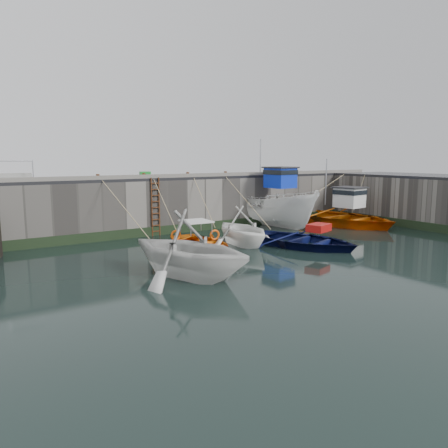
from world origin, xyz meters
TOP-DOWN VIEW (x-y plane):
  - ground at (0.00, 0.00)m, footprint 120.00×120.00m
  - quay_back at (0.00, 12.50)m, footprint 30.00×5.00m
  - road_back at (0.00, 12.50)m, footprint 30.00×5.00m
  - kerb_back at (0.00, 10.15)m, footprint 30.00×0.30m
  - algae_back at (0.00, 9.96)m, footprint 30.00×0.08m
  - algae_right at (11.96, 2.50)m, footprint 0.08×15.00m
  - ladder at (-2.00, 9.91)m, footprint 0.51×0.08m
  - boat_near_white at (-4.50, 1.62)m, footprint 6.05×6.46m
  - boat_near_white_rope at (-4.50, 7.06)m, footprint 0.04×6.43m
  - boat_near_blue at (-1.66, 5.62)m, footprint 3.69×4.91m
  - boat_near_blue_rope at (-1.66, 9.06)m, footprint 0.04×3.21m
  - boat_near_blacktrim at (0.54, 5.34)m, footprint 4.07×4.58m
  - boat_near_blacktrim_rope at (0.54, 8.92)m, footprint 0.04×3.38m
  - boat_near_navy at (2.74, 3.31)m, footprint 5.36×6.38m
  - boat_near_navy_rope at (2.74, 7.90)m, footprint 0.04×4.93m
  - boat_far_white at (5.62, 9.08)m, footprint 3.32×7.41m
  - boat_far_orange at (9.50, 7.02)m, footprint 6.24×8.05m
  - fish_crate at (-1.92, 11.41)m, footprint 0.64×0.45m
  - railing at (-8.75, 11.25)m, footprint 1.60×1.05m
  - bollard_a at (-5.00, 10.25)m, footprint 0.18×0.18m
  - bollard_b at (-2.50, 10.25)m, footprint 0.18×0.18m
  - bollard_c at (0.20, 10.25)m, footprint 0.18×0.18m
  - bollard_d at (2.80, 10.25)m, footprint 0.18×0.18m
  - bollard_e at (6.00, 10.25)m, footprint 0.18×0.18m

SIDE VIEW (x-z plane):
  - ground at x=0.00m, z-range 0.00..0.00m
  - boat_near_white at x=-4.50m, z-range -1.37..1.37m
  - boat_near_white_rope at x=-4.50m, z-range -1.55..1.55m
  - boat_near_blue at x=-1.66m, z-range -0.48..0.48m
  - boat_near_blue_rope at x=-1.66m, z-range -1.55..1.55m
  - boat_near_blacktrim at x=0.54m, z-range -1.11..1.11m
  - boat_near_blacktrim_rope at x=0.54m, z-range -1.55..1.55m
  - boat_near_navy at x=2.74m, z-range -0.57..0.57m
  - boat_near_navy_rope at x=2.74m, z-range -1.55..1.55m
  - algae_back at x=0.00m, z-range 0.00..0.50m
  - algae_right at x=11.96m, z-range 0.00..0.50m
  - boat_far_orange at x=9.50m, z-range -1.77..2.76m
  - boat_far_white at x=5.62m, z-range -1.73..4.05m
  - quay_back at x=0.00m, z-range 0.00..3.00m
  - ladder at x=-2.00m, z-range -0.01..3.19m
  - road_back at x=0.00m, z-range 3.00..3.16m
  - kerb_back at x=0.00m, z-range 3.16..3.36m
  - bollard_a at x=-5.00m, z-range 3.16..3.44m
  - bollard_b at x=-2.50m, z-range 3.16..3.44m
  - bollard_c at x=0.20m, z-range 3.16..3.44m
  - bollard_d at x=2.80m, z-range 3.16..3.44m
  - bollard_e at x=6.00m, z-range 3.16..3.44m
  - fish_crate at x=-1.92m, z-range 3.16..3.48m
  - railing at x=-8.75m, z-range 2.86..3.86m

